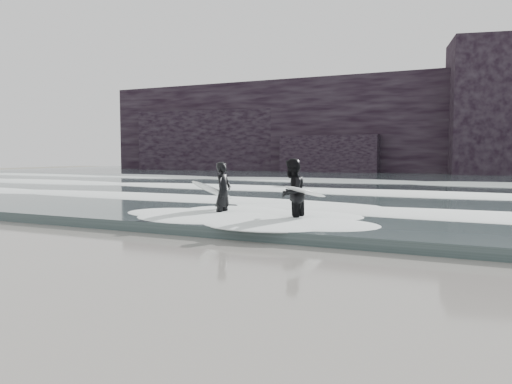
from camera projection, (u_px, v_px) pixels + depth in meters
ground at (119, 260)px, 9.99m from camera, size 120.00×120.00×0.00m
sea at (387, 181)px, 36.17m from camera, size 90.00×52.00×0.30m
headland at (419, 126)px, 51.15m from camera, size 70.00×9.00×10.00m
foam_near at (285, 202)px, 18.09m from camera, size 60.00×3.20×0.20m
foam_mid at (338, 189)px, 24.41m from camera, size 60.00×4.00×0.24m
foam_far at (376, 180)px, 32.53m from camera, size 60.00×4.80×0.30m
surfer_left at (221, 192)px, 15.51m from camera, size 1.04×2.06×1.88m
surfer_right at (293, 194)px, 14.12m from camera, size 1.32×1.99×2.00m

